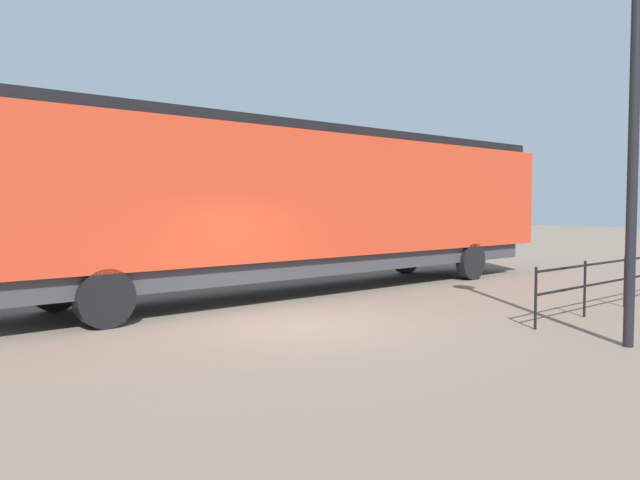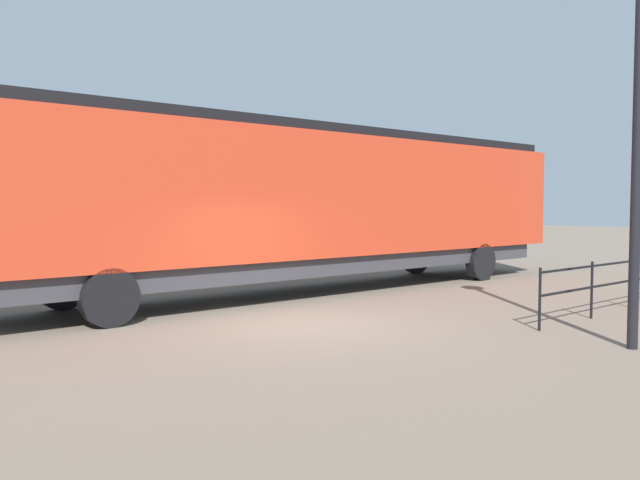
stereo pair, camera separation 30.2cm
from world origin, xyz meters
name	(u,v)px [view 2 (the right image)]	position (x,y,z in m)	size (l,w,h in m)	color
ground_plane	(304,326)	(0.00, 0.00, 0.00)	(120.00, 120.00, 0.00)	#756656
locomotive	(324,201)	(-3.49, 3.51, 2.36)	(2.86, 17.83, 4.21)	red
platform_fence	(635,275)	(3.10, 6.74, 0.73)	(0.05, 7.69, 1.13)	black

